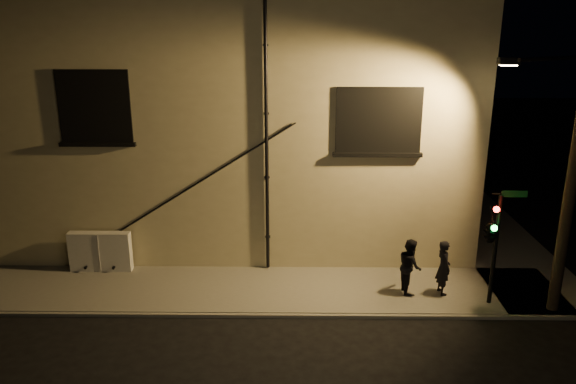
{
  "coord_description": "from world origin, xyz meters",
  "views": [
    {
      "loc": [
        -0.94,
        -13.89,
        7.95
      ],
      "look_at": [
        -1.13,
        1.8,
        3.08
      ],
      "focal_mm": 35.0,
      "sensor_mm": 36.0,
      "label": 1
    }
  ],
  "objects_px": {
    "pedestrian_b": "(410,266)",
    "traffic_signal": "(491,230)",
    "utility_cabinet": "(100,251)",
    "streetlamp_pole": "(568,177)",
    "pedestrian_a": "(443,267)"
  },
  "relations": [
    {
      "from": "pedestrian_a",
      "to": "streetlamp_pole",
      "type": "relative_size",
      "value": 0.22
    },
    {
      "from": "streetlamp_pole",
      "to": "pedestrian_a",
      "type": "bearing_deg",
      "value": 163.27
    },
    {
      "from": "utility_cabinet",
      "to": "streetlamp_pole",
      "type": "xyz_separation_m",
      "value": [
        13.45,
        -2.31,
        3.18
      ]
    },
    {
      "from": "pedestrian_b",
      "to": "traffic_signal",
      "type": "bearing_deg",
      "value": -114.93
    },
    {
      "from": "pedestrian_a",
      "to": "pedestrian_b",
      "type": "relative_size",
      "value": 1.0
    },
    {
      "from": "utility_cabinet",
      "to": "pedestrian_b",
      "type": "distance_m",
      "value": 9.77
    },
    {
      "from": "pedestrian_a",
      "to": "traffic_signal",
      "type": "xyz_separation_m",
      "value": [
        1.03,
        -0.67,
        1.43
      ]
    },
    {
      "from": "traffic_signal",
      "to": "pedestrian_b",
      "type": "bearing_deg",
      "value": 158.81
    },
    {
      "from": "utility_cabinet",
      "to": "traffic_signal",
      "type": "height_order",
      "value": "traffic_signal"
    },
    {
      "from": "pedestrian_a",
      "to": "traffic_signal",
      "type": "distance_m",
      "value": 1.89
    },
    {
      "from": "pedestrian_a",
      "to": "traffic_signal",
      "type": "height_order",
      "value": "traffic_signal"
    },
    {
      "from": "pedestrian_b",
      "to": "streetlamp_pole",
      "type": "distance_m",
      "value": 4.91
    },
    {
      "from": "pedestrian_b",
      "to": "streetlamp_pole",
      "type": "relative_size",
      "value": 0.22
    },
    {
      "from": "pedestrian_b",
      "to": "traffic_signal",
      "type": "relative_size",
      "value": 0.49
    },
    {
      "from": "pedestrian_b",
      "to": "streetlamp_pole",
      "type": "height_order",
      "value": "streetlamp_pole"
    }
  ]
}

